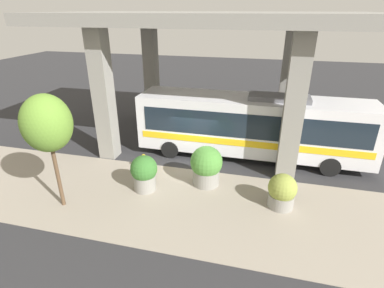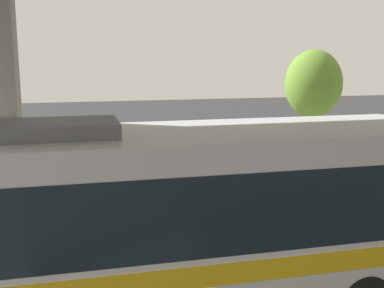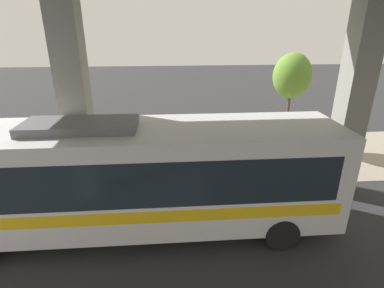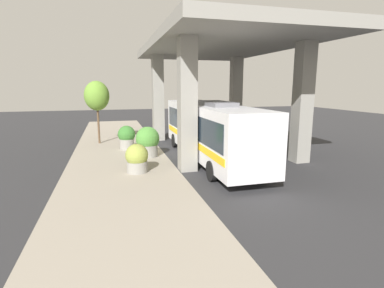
# 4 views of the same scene
# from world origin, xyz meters

# --- Properties ---
(ground_plane) EXTENTS (80.00, 80.00, 0.00)m
(ground_plane) POSITION_xyz_m (0.00, 0.00, 0.00)
(ground_plane) COLOR #2D2D30
(ground_plane) RESTS_ON ground
(sidewalk_strip) EXTENTS (6.00, 40.00, 0.02)m
(sidewalk_strip) POSITION_xyz_m (-3.00, 0.00, 0.01)
(sidewalk_strip) COLOR gray
(sidewalk_strip) RESTS_ON ground
(overpass) EXTENTS (9.40, 17.69, 7.60)m
(overpass) POSITION_xyz_m (4.00, 0.00, 6.60)
(overpass) COLOR gray
(overpass) RESTS_ON ground
(bus) EXTENTS (2.80, 12.54, 3.67)m
(bus) POSITION_xyz_m (2.40, -2.97, 1.99)
(bus) COLOR silver
(bus) RESTS_ON ground
(fire_hydrant) EXTENTS (0.43, 0.21, 0.98)m
(fire_hydrant) POSITION_xyz_m (-0.73, 2.25, 0.50)
(fire_hydrant) COLOR gold
(fire_hydrant) RESTS_ON ground
(planter_front) EXTENTS (1.52, 1.52, 1.96)m
(planter_front) POSITION_xyz_m (-1.18, -1.14, 0.99)
(planter_front) COLOR gray
(planter_front) RESTS_ON ground
(planter_middle) EXTENTS (1.24, 1.24, 1.73)m
(planter_middle) POSITION_xyz_m (-2.35, 1.54, 0.90)
(planter_middle) COLOR gray
(planter_middle) RESTS_ON ground
(planter_back) EXTENTS (1.20, 1.20, 1.54)m
(planter_back) POSITION_xyz_m (-2.19, -4.60, 0.76)
(planter_back) COLOR gray
(planter_back) RESTS_ON ground
(street_tree_near) EXTENTS (1.91, 1.91, 4.92)m
(street_tree_near) POSITION_xyz_m (-4.35, 4.51, 3.75)
(street_tree_near) COLOR brown
(street_tree_near) RESTS_ON ground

